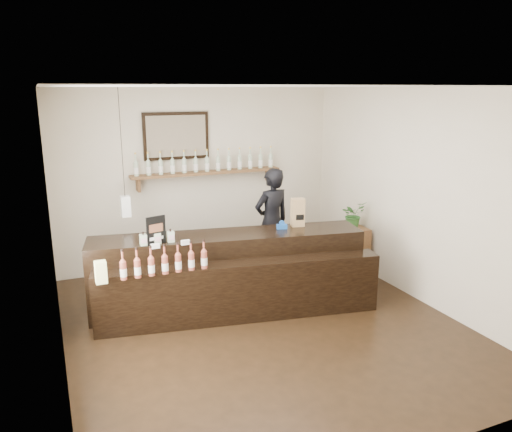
{
  "coord_description": "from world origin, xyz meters",
  "views": [
    {
      "loc": [
        -2.26,
        -5.07,
        2.78
      ],
      "look_at": [
        0.22,
        0.7,
        1.17
      ],
      "focal_mm": 35.0,
      "sensor_mm": 36.0,
      "label": 1
    }
  ],
  "objects": [
    {
      "name": "back_wall_decor",
      "position": [
        -0.14,
        2.37,
        1.75
      ],
      "size": [
        2.66,
        0.96,
        1.69
      ],
      "color": "brown",
      "rests_on": "ground"
    },
    {
      "name": "tape_dispenser",
      "position": [
        0.56,
        0.64,
        1.02
      ],
      "size": [
        0.14,
        0.08,
        0.11
      ],
      "color": "#174CA1",
      "rests_on": "counter"
    },
    {
      "name": "counter",
      "position": [
        -0.19,
        0.57,
        0.46
      ],
      "size": [
        3.55,
        1.53,
        1.14
      ],
      "color": "black",
      "rests_on": "ground"
    },
    {
      "name": "room_shell",
      "position": [
        0.0,
        0.0,
        1.7
      ],
      "size": [
        5.0,
        5.0,
        5.0
      ],
      "color": "beige",
      "rests_on": "ground"
    },
    {
      "name": "side_cabinet",
      "position": [
        2.0,
        1.1,
        0.36
      ],
      "size": [
        0.37,
        0.5,
        0.72
      ],
      "color": "brown",
      "rests_on": "ground"
    },
    {
      "name": "shopkeeper",
      "position": [
        0.84,
        1.55,
        0.93
      ],
      "size": [
        0.75,
        0.56,
        1.86
      ],
      "primitive_type": "imported",
      "rotation": [
        0.0,
        0.0,
        3.33
      ],
      "color": "black",
      "rests_on": "ground"
    },
    {
      "name": "potted_plant",
      "position": [
        2.0,
        1.1,
        0.92
      ],
      "size": [
        0.41,
        0.38,
        0.4
      ],
      "primitive_type": "imported",
      "rotation": [
        0.0,
        0.0,
        0.21
      ],
      "color": "#2F6327",
      "rests_on": "side_cabinet"
    },
    {
      "name": "ground",
      "position": [
        0.0,
        0.0,
        0.0
      ],
      "size": [
        5.0,
        5.0,
        0.0
      ],
      "primitive_type": "plane",
      "color": "black",
      "rests_on": "ground"
    },
    {
      "name": "promo_sign",
      "position": [
        -1.1,
        0.64,
        1.15
      ],
      "size": [
        0.24,
        0.08,
        0.34
      ],
      "color": "black",
      "rests_on": "counter"
    },
    {
      "name": "paper_bag",
      "position": [
        0.82,
        0.69,
        1.17
      ],
      "size": [
        0.2,
        0.17,
        0.38
      ],
      "color": "olive",
      "rests_on": "counter"
    }
  ]
}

